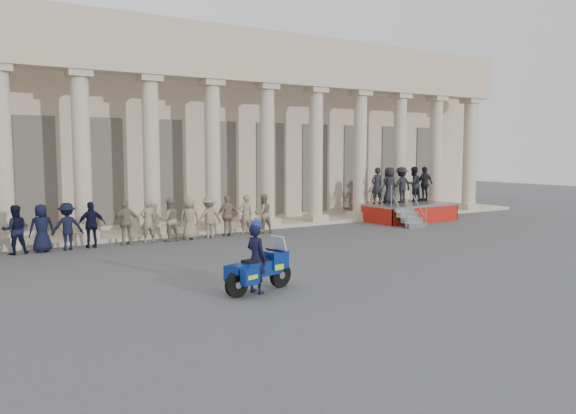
% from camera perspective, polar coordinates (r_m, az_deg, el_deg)
% --- Properties ---
extents(ground, '(90.00, 90.00, 0.00)m').
position_cam_1_polar(ground, '(16.18, -0.05, -6.37)').
color(ground, '#424244').
rests_on(ground, ground).
extents(building, '(40.00, 12.50, 9.00)m').
position_cam_1_polar(building, '(29.43, -15.48, 7.68)').
color(building, tan).
rests_on(building, ground).
extents(officer_rank, '(17.43, 0.62, 1.63)m').
position_cam_1_polar(officer_rank, '(20.56, -23.67, -1.97)').
color(officer_rank, black).
rests_on(officer_rank, ground).
extents(reviewing_stand, '(4.28, 4.10, 2.62)m').
position_cam_1_polar(reviewing_stand, '(28.33, 11.74, 1.58)').
color(reviewing_stand, gray).
rests_on(reviewing_stand, ground).
extents(motorcycle, '(2.00, 1.01, 1.30)m').
position_cam_1_polar(motorcycle, '(13.55, -2.88, -6.30)').
color(motorcycle, black).
rests_on(motorcycle, ground).
extents(rider, '(0.53, 0.69, 1.76)m').
position_cam_1_polar(rider, '(13.42, -3.24, -5.06)').
color(rider, black).
rests_on(rider, ground).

